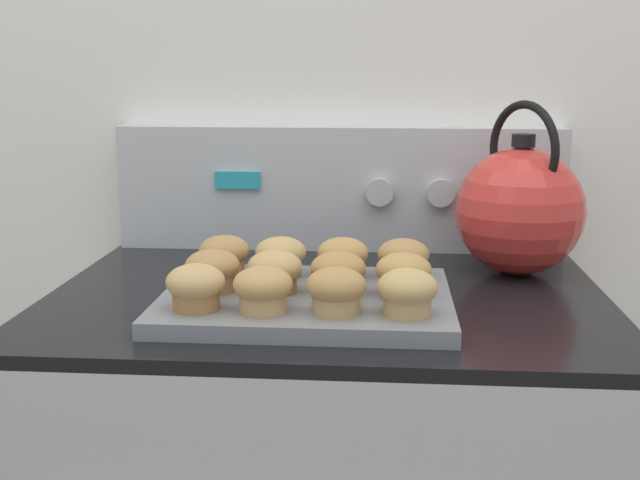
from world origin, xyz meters
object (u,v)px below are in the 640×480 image
Objects in this scene: muffin_r1_c3 at (403,274)px; muffin_r2_c1 at (281,256)px; muffin_r0_c0 at (196,286)px; muffin_r1_c0 at (212,270)px; muffin_r2_c0 at (224,255)px; tea_kettle at (519,209)px; muffin_r1_c2 at (338,273)px; muffin_r1_c1 at (275,271)px; muffin_r0_c1 at (263,289)px; muffin_pan at (307,301)px; muffin_r2_c3 at (403,258)px; muffin_r2_c2 at (343,257)px; muffin_r0_c3 at (407,292)px; muffin_r0_c2 at (336,290)px.

muffin_r2_c1 is at bearing 153.23° from muffin_r1_c3.
muffin_r0_c0 and muffin_r1_c0 have the same top height.
tea_kettle is (0.44, 0.13, 0.05)m from muffin_r2_c0.
muffin_r1_c2 and muffin_r2_c1 have the same top height.
muffin_r1_c1 is 1.00× the size of muffin_r2_c0.
muffin_r2_c1 is (-0.00, 0.17, 0.00)m from muffin_r0_c1.
muffin_r1_c3 is 1.00× the size of muffin_r2_c0.
muffin_r2_c3 is (0.13, 0.09, 0.04)m from muffin_pan.
muffin_r0_c1 is at bearing -91.68° from muffin_r1_c1.
muffin_r0_c3 is at bearing -63.35° from muffin_r2_c2.
muffin_r0_c3 is 1.00× the size of muffin_r2_c0.
muffin_r0_c0 and muffin_r0_c1 have the same top height.
muffin_r1_c3 is (0.17, -0.00, 0.00)m from muffin_r1_c1.
muffin_r1_c3 is (-0.00, 0.08, 0.00)m from muffin_r0_c3.
muffin_pan is at bearing 117.21° from muffin_r0_c2.
muffin_r1_c0 is 1.00× the size of muffin_r1_c3.
muffin_pan is 0.13m from muffin_r1_c0.
muffin_r1_c3 and muffin_r2_c3 have the same top height.
muffin_r0_c0 is 0.27m from muffin_r1_c3.
muffin_pan is at bearing 146.44° from muffin_r0_c3.
muffin_r1_c3 is 0.12m from muffin_r2_c2.
muffin_r1_c3 and muffin_r2_c1 have the same top height.
muffin_r2_c3 is at bearing 33.59° from muffin_pan.
muffin_r0_c2 is 1.00× the size of muffin_r1_c2.
muffin_r0_c3 is 1.00× the size of muffin_r1_c1.
muffin_r2_c1 reaches higher than muffin_pan.
tea_kettle is at bearing 48.65° from muffin_r0_c2.
muffin_r0_c1 is 1.00× the size of muffin_r0_c3.
muffin_r1_c2 is at bearing -44.75° from muffin_r2_c1.
muffin_r0_c0 is at bearing -116.46° from muffin_r2_c1.
muffin_r1_c1 reaches higher than muffin_pan.
muffin_r0_c0 and muffin_r2_c3 have the same top height.
muffin_r1_c2 is (-0.09, 0.09, 0.00)m from muffin_r0_c3.
muffin_r0_c0 is 0.27× the size of tea_kettle.
muffin_r2_c3 is (0.26, -0.00, 0.00)m from muffin_r2_c0.
muffin_r0_c3 is at bearing -44.22° from muffin_r2_c1.
muffin_r2_c1 is at bearing 135.78° from muffin_r0_c3.
muffin_r2_c2 is (0.09, 0.09, 0.00)m from muffin_r1_c1.
muffin_r2_c3 is at bearing 27.02° from muffin_r1_c1.
tea_kettle is (0.27, 0.13, 0.05)m from muffin_r2_c2.
muffin_r0_c1 is 0.19m from muffin_r1_c3.
muffin_r1_c2 and muffin_r1_c3 have the same top height.
muffin_r1_c1 is at bearing -152.98° from muffin_r2_c3.
muffin_r2_c1 is (-0.05, 0.09, 0.04)m from muffin_pan.
tea_kettle is at bearing 34.70° from muffin_pan.
muffin_r0_c2 and muffin_r1_c1 have the same top height.
muffin_r0_c0 is 1.00× the size of muffin_r2_c3.
muffin_r1_c2 is at bearing 179.53° from muffin_r1_c3.
muffin_r2_c0 is 1.00× the size of muffin_r2_c2.
muffin_r2_c2 is at bearing -154.48° from tea_kettle.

